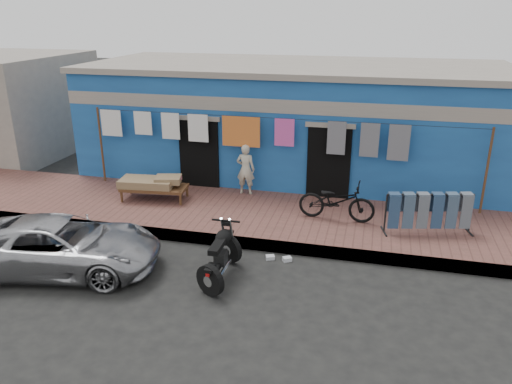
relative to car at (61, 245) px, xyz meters
name	(u,v)px	position (x,y,z in m)	size (l,w,h in m)	color
ground	(230,285)	(3.38, 0.21, -0.55)	(80.00, 80.00, 0.00)	black
sidewalk	(266,218)	(3.38, 3.21, -0.42)	(28.00, 3.00, 0.25)	brown
curb	(251,244)	(3.38, 1.76, -0.42)	(28.00, 0.10, 0.25)	gray
building	(295,120)	(3.38, 7.20, 1.14)	(12.20, 5.20, 3.36)	#1C498A
clothesline	(253,136)	(2.73, 4.46, 1.27)	(10.06, 0.06, 2.10)	brown
car	(61,245)	(0.00, 0.00, 0.00)	(1.77, 3.89, 1.10)	#AAAAAE
seated_person	(246,169)	(2.55, 4.41, 0.37)	(0.48, 0.32, 1.34)	beige
bicycle	(337,197)	(5.04, 3.23, 0.26)	(0.61, 1.74, 1.12)	black
motorcycle	(220,254)	(3.11, 0.44, -0.04)	(0.59, 1.60, 1.03)	black
charpoy	(154,188)	(0.39, 3.44, -0.01)	(1.81, 1.00, 0.59)	brown
jeans_rack	(429,212)	(7.04, 3.00, 0.17)	(2.00, 0.85, 0.94)	black
litter_a	(270,257)	(3.88, 1.41, -0.51)	(0.17, 0.14, 0.08)	silver
litter_b	(287,259)	(4.23, 1.41, -0.51)	(0.17, 0.13, 0.09)	silver
litter_c	(223,259)	(2.94, 1.12, -0.51)	(0.18, 0.14, 0.07)	silver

